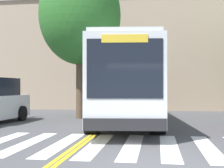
% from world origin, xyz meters
% --- Properties ---
extents(crosswalk, '(9.01, 4.12, 0.01)m').
position_xyz_m(crosswalk, '(-0.60, 2.55, 0.00)').
color(crosswalk, white).
rests_on(crosswalk, ground).
extents(lane_line_yellow_inner, '(0.12, 36.00, 0.01)m').
position_xyz_m(lane_line_yellow_inner, '(-2.24, 16.55, 0.00)').
color(lane_line_yellow_inner, gold).
rests_on(lane_line_yellow_inner, ground).
extents(lane_line_yellow_outer, '(0.12, 36.00, 0.01)m').
position_xyz_m(lane_line_yellow_outer, '(-2.08, 16.55, 0.00)').
color(lane_line_yellow_outer, gold).
rests_on(lane_line_yellow_outer, ground).
extents(city_bus, '(3.79, 12.17, 3.54)m').
position_xyz_m(city_bus, '(-1.44, 8.51, 1.93)').
color(city_bus, white).
rests_on(city_bus, ground).
extents(street_tree_curbside_small, '(6.28, 6.27, 8.44)m').
position_xyz_m(street_tree_curbside_small, '(-4.08, 10.20, 5.67)').
color(street_tree_curbside_small, brown).
rests_on(street_tree_curbside_small, ground).
extents(building_facade, '(43.19, 9.88, 9.22)m').
position_xyz_m(building_facade, '(2.17, 21.30, 4.61)').
color(building_facade, tan).
rests_on(building_facade, ground).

